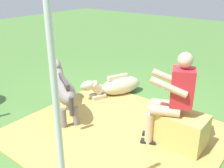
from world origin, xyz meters
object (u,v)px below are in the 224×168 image
hay_bale (181,130)px  tent_pole_left (57,115)px  pony_lying (117,86)px  person_seated (173,95)px  pony_standing (64,89)px

hay_bale → tent_pole_left: tent_pole_left is taller
hay_bale → pony_lying: bearing=-25.5°
hay_bale → tent_pole_left: (0.42, 1.83, 0.91)m
person_seated → pony_lying: 1.95m
hay_bale → pony_lying: (1.78, -0.85, -0.06)m
pony_lying → hay_bale: bearing=154.5°
hay_bale → person_seated: person_seated is taller
tent_pole_left → hay_bale: bearing=-102.9°
pony_standing → pony_lying: 1.34m
person_seated → pony_lying: person_seated is taller
person_seated → tent_pole_left: size_ratio=0.59×
hay_bale → person_seated: bearing=17.2°
person_seated → tent_pole_left: 1.84m
person_seated → pony_standing: 1.83m
person_seated → pony_standing: bearing=12.5°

